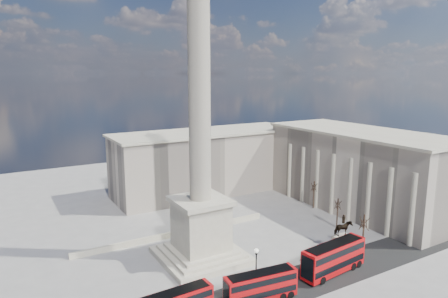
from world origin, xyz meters
name	(u,v)px	position (x,y,z in m)	size (l,w,h in m)	color
ground	(215,270)	(0.00, 0.00, 0.00)	(180.00, 180.00, 0.00)	#97958F
asphalt_road	(277,290)	(5.00, -10.00, 0.00)	(120.00, 9.00, 0.01)	black
nelsons_column	(200,187)	(0.00, 5.00, 12.92)	(14.00, 14.00, 49.85)	beige
balustrade_wall	(176,234)	(0.00, 16.00, 0.55)	(40.00, 0.60, 1.10)	beige
building_east	(360,169)	(45.00, 10.00, 9.32)	(19.00, 46.00, 18.60)	beige
building_northeast	(208,161)	(20.00, 40.00, 8.32)	(51.00, 17.00, 16.60)	beige
red_bus_b	(261,286)	(1.26, -11.09, 2.27)	(10.87, 3.68, 4.32)	red
red_bus_c	(334,258)	(15.98, -10.46, 2.64)	(12.65, 4.13, 5.04)	red
victorian_lamp	(256,268)	(1.42, -9.56, 4.24)	(0.62, 0.62, 7.20)	black
equestrian_statue	(342,244)	(20.84, -7.59, 2.80)	(3.86, 2.90, 8.08)	beige
bare_tree_near	(364,222)	(25.05, -8.41, 6.29)	(1.82, 1.82, 7.98)	#332319
bare_tree_mid	(338,204)	(30.95, 3.31, 5.18)	(1.74, 1.74, 6.58)	#332319
bare_tree_far	(314,186)	(35.07, 14.83, 5.52)	(1.71, 1.71, 7.00)	#332319
pedestrian_walking	(335,242)	(23.65, -3.31, 0.78)	(0.57, 0.37, 1.56)	black
pedestrian_standing	(354,244)	(26.01, -5.80, 0.82)	(0.79, 0.62, 1.64)	black
pedestrian_crossing	(302,262)	(13.08, -6.14, 0.78)	(0.91, 0.38, 1.56)	black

